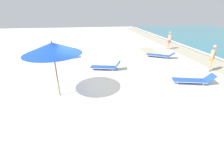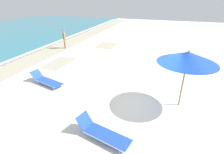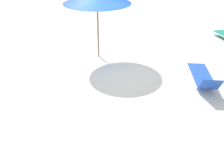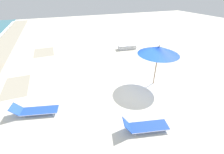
% 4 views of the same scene
% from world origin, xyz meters
% --- Properties ---
extents(ground_plane, '(60.00, 60.00, 0.16)m').
position_xyz_m(ground_plane, '(0.00, 0.01, -0.08)').
color(ground_plane, silver).
extents(beach_umbrella, '(2.42, 2.42, 2.58)m').
position_xyz_m(beach_umbrella, '(0.54, -1.53, 2.27)').
color(beach_umbrella, olive).
rests_on(beach_umbrella, ground_plane).
extents(lounger_stack, '(0.86, 1.93, 0.41)m').
position_xyz_m(lounger_stack, '(6.96, -2.76, 0.21)').
color(lounger_stack, white).
rests_on(lounger_stack, ground_plane).
extents(sun_lounger_near_water_left, '(1.11, 2.21, 0.58)m').
position_xyz_m(sun_lounger_near_water_left, '(0.32, 5.54, 0.22)').
color(sun_lounger_near_water_left, blue).
rests_on(sun_lounger_near_water_left, ground_plane).
extents(sun_lounger_near_water_right, '(1.06, 2.10, 0.63)m').
position_xyz_m(sun_lounger_near_water_right, '(-2.48, 1.04, 0.22)').
color(sun_lounger_near_water_right, blue).
rests_on(sun_lounger_near_water_right, ground_plane).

